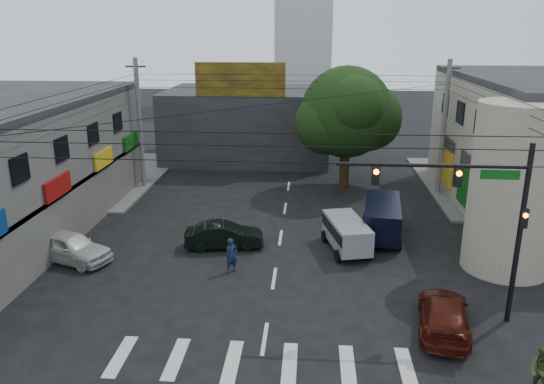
# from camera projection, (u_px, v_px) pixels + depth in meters

# --- Properties ---
(ground) EXTENTS (160.00, 160.00, 0.00)m
(ground) POSITION_uv_depth(u_px,v_px,m) (271.00, 299.00, 22.70)
(ground) COLOR black
(ground) RESTS_ON ground
(sidewalk_far_left) EXTENTS (16.00, 16.00, 0.15)m
(sidewalk_far_left) POSITION_uv_depth(u_px,v_px,m) (58.00, 177.00, 41.11)
(sidewalk_far_left) COLOR #514F4C
(sidewalk_far_left) RESTS_ON ground
(sidewalk_far_right) EXTENTS (16.00, 16.00, 0.15)m
(sidewalk_far_right) POSITION_uv_depth(u_px,v_px,m) (536.00, 187.00, 38.53)
(sidewalk_far_right) COLOR #514F4C
(sidewalk_far_right) RESTS_ON ground
(corner_column) EXTENTS (4.00, 4.00, 8.00)m
(corner_column) POSITION_uv_depth(u_px,v_px,m) (514.00, 189.00, 24.54)
(corner_column) COLOR gray
(corner_column) RESTS_ON ground
(building_far) EXTENTS (14.00, 10.00, 6.00)m
(building_far) POSITION_uv_depth(u_px,v_px,m) (248.00, 124.00, 46.85)
(building_far) COLOR #232326
(building_far) RESTS_ON ground
(billboard) EXTENTS (7.00, 0.30, 2.60)m
(billboard) POSITION_uv_depth(u_px,v_px,m) (240.00, 80.00, 40.91)
(billboard) COLOR olive
(billboard) RESTS_ON building_far
(street_tree) EXTENTS (6.40, 6.40, 8.70)m
(street_tree) POSITION_uv_depth(u_px,v_px,m) (347.00, 112.00, 36.98)
(street_tree) COLOR black
(street_tree) RESTS_ON ground
(traffic_gantry) EXTENTS (7.10, 0.35, 7.20)m
(traffic_gantry) POSITION_uv_depth(u_px,v_px,m) (478.00, 205.00, 19.75)
(traffic_gantry) COLOR black
(traffic_gantry) RESTS_ON ground
(utility_pole_far_left) EXTENTS (0.32, 0.32, 9.20)m
(utility_pole_far_left) POSITION_uv_depth(u_px,v_px,m) (140.00, 125.00, 37.32)
(utility_pole_far_left) COLOR #59595B
(utility_pole_far_left) RESTS_ON ground
(utility_pole_far_right) EXTENTS (0.32, 0.32, 9.20)m
(utility_pole_far_right) POSITION_uv_depth(u_px,v_px,m) (444.00, 129.00, 35.82)
(utility_pole_far_right) COLOR #59595B
(utility_pole_far_right) RESTS_ON ground
(dark_sedan) EXTENTS (2.60, 4.51, 1.35)m
(dark_sedan) POSITION_uv_depth(u_px,v_px,m) (224.00, 235.00, 27.89)
(dark_sedan) COLOR black
(dark_sedan) RESTS_ON ground
(white_compact) EXTENTS (4.71, 5.59, 1.50)m
(white_compact) POSITION_uv_depth(u_px,v_px,m) (70.00, 247.00, 26.25)
(white_compact) COLOR beige
(white_compact) RESTS_ON ground
(maroon_sedan) EXTENTS (3.44, 5.19, 1.32)m
(maroon_sedan) POSITION_uv_depth(u_px,v_px,m) (444.00, 314.00, 20.28)
(maroon_sedan) COLOR #3D1008
(maroon_sedan) RESTS_ON ground
(silver_minivan) EXTENTS (4.60, 3.39, 1.66)m
(silver_minivan) POSITION_uv_depth(u_px,v_px,m) (346.00, 236.00, 27.46)
(silver_minivan) COLOR #A4A8AC
(silver_minivan) RESTS_ON ground
(navy_van) EXTENTS (5.40, 3.06, 1.98)m
(navy_van) POSITION_uv_depth(u_px,v_px,m) (382.00, 220.00, 29.22)
(navy_van) COLOR black
(navy_van) RESTS_ON ground
(traffic_officer) EXTENTS (1.01, 1.00, 1.69)m
(traffic_officer) POSITION_uv_depth(u_px,v_px,m) (232.00, 255.00, 25.03)
(traffic_officer) COLOR #111F3D
(traffic_officer) RESTS_ON ground
(pedestrian_olive) EXTENTS (1.47, 1.46, 1.72)m
(pedestrian_olive) POSITION_uv_depth(u_px,v_px,m) (542.00, 372.00, 16.54)
(pedestrian_olive) COLOR #38421E
(pedestrian_olive) RESTS_ON ground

